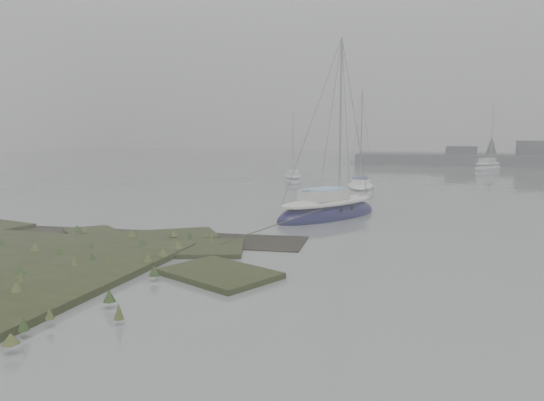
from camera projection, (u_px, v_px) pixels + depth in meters
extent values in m
plane|color=slate|center=(352.00, 184.00, 46.03)|extent=(160.00, 160.00, 0.00)
cube|color=#424247|center=(461.00, 154.00, 72.20)|extent=(4.00, 3.00, 2.20)
cube|color=#424247|center=(542.00, 152.00, 69.19)|extent=(6.00, 3.00, 3.00)
cone|color=#384238|center=(491.00, 148.00, 72.80)|extent=(2.00, 2.00, 3.50)
ellipsoid|color=#0F0E39|center=(328.00, 215.00, 28.55)|extent=(5.69, 7.50, 1.77)
ellipsoid|color=silver|center=(328.00, 202.00, 28.45)|extent=(4.81, 6.45, 0.50)
cube|color=silver|center=(324.00, 195.00, 28.19)|extent=(2.59, 2.94, 0.52)
cube|color=#8AC0E3|center=(324.00, 189.00, 28.15)|extent=(2.40, 2.71, 0.08)
cylinder|color=#939399|center=(341.00, 117.00, 28.49)|extent=(0.11, 0.11, 8.32)
cylinder|color=#939399|center=(322.00, 189.00, 28.01)|extent=(1.53, 2.57, 0.09)
ellipsoid|color=silver|center=(360.00, 193.00, 38.60)|extent=(2.69, 6.01, 1.41)
ellipsoid|color=white|center=(360.00, 186.00, 38.52)|extent=(2.21, 5.22, 0.40)
cube|color=white|center=(360.00, 181.00, 38.23)|extent=(1.50, 2.14, 0.41)
cube|color=navy|center=(360.00, 178.00, 38.20)|extent=(1.40, 1.97, 0.07)
cylinder|color=#939399|center=(361.00, 136.00, 38.78)|extent=(0.09, 0.09, 6.63)
cylinder|color=#939399|center=(360.00, 178.00, 38.04)|extent=(0.39, 2.31, 0.07)
ellipsoid|color=#9EA2A7|center=(293.00, 181.00, 48.07)|extent=(3.00, 5.10, 1.18)
ellipsoid|color=silver|center=(293.00, 176.00, 48.00)|extent=(2.51, 4.41, 0.33)
cube|color=silver|center=(293.00, 173.00, 47.76)|extent=(1.50, 1.90, 0.35)
cube|color=#AFB2BB|center=(293.00, 171.00, 47.73)|extent=(1.39, 1.75, 0.06)
cylinder|color=#939399|center=(293.00, 142.00, 48.22)|extent=(0.08, 0.08, 5.54)
cylinder|color=#939399|center=(293.00, 171.00, 47.60)|extent=(0.65, 1.86, 0.06)
ellipsoid|color=silver|center=(488.00, 169.00, 63.41)|extent=(4.53, 6.48, 1.51)
ellipsoid|color=white|center=(488.00, 164.00, 63.33)|extent=(3.82, 5.58, 0.43)
cube|color=white|center=(487.00, 161.00, 63.09)|extent=(2.12, 2.49, 0.44)
cube|color=silver|center=(487.00, 158.00, 63.06)|extent=(1.97, 2.30, 0.07)
cylinder|color=#939399|center=(492.00, 131.00, 63.40)|extent=(0.10, 0.10, 7.09)
cylinder|color=#939399|center=(487.00, 158.00, 62.93)|extent=(1.15, 2.27, 0.08)
ellipsoid|color=silver|center=(361.00, 162.00, 77.07)|extent=(4.49, 3.74, 1.08)
ellipsoid|color=silver|center=(361.00, 159.00, 77.02)|extent=(3.85, 3.17, 0.31)
cube|color=silver|center=(362.00, 157.00, 76.83)|extent=(1.80, 1.65, 0.32)
cube|color=#B8BCC6|center=(362.00, 156.00, 76.81)|extent=(1.66, 1.53, 0.05)
cylinder|color=#939399|center=(358.00, 140.00, 77.10)|extent=(0.07, 0.07, 5.08)
cylinder|color=#939399|center=(363.00, 156.00, 76.71)|extent=(1.49, 1.06, 0.06)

